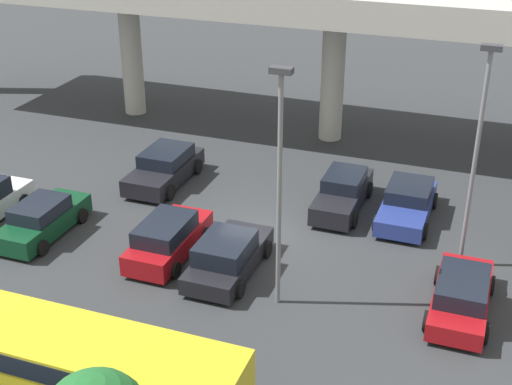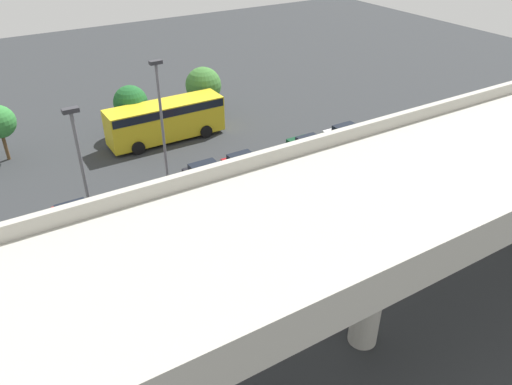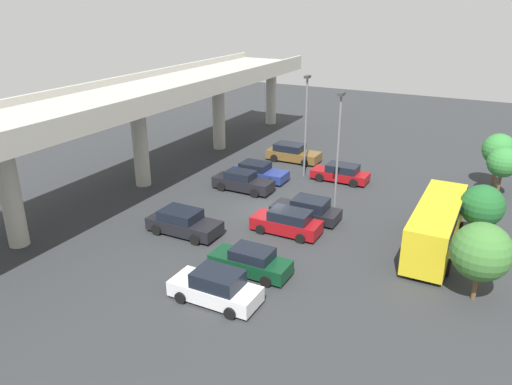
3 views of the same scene
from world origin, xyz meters
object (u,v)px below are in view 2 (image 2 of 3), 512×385
parked_car_2 (345,200)px  parked_car_3 (249,172)px  parked_car_4 (210,181)px  lamp_post_near_aisle (162,120)px  parked_car_6 (171,269)px  parked_car_7 (78,224)px  parked_car_8 (38,309)px  parked_car_0 (352,141)px  tree_front_left (203,85)px  parked_car_1 (314,151)px  shuttle_bus (166,118)px  tree_front_centre (131,103)px  lamp_post_mid_lot (85,180)px  parked_car_5 (221,249)px

parked_car_2 → parked_car_3: (3.10, -5.89, 0.01)m
parked_car_4 → lamp_post_near_aisle: (2.34, -1.17, 4.18)m
parked_car_6 → parked_car_2: bearing=-88.2°
parked_car_4 → parked_car_6: size_ratio=0.99×
parked_car_3 → parked_car_7: parked_car_3 is taller
parked_car_8 → parked_car_4: bearing=-62.1°
parked_car_0 → parked_car_6: size_ratio=0.98×
lamp_post_near_aisle → parked_car_4: bearing=153.4°
parked_car_2 → parked_car_7: 15.19m
parked_car_6 → tree_front_left: bearing=-31.1°
parked_car_1 → tree_front_left: bearing=-165.3°
parked_car_1 → shuttle_bus: size_ratio=0.51×
parked_car_8 → tree_front_left: tree_front_left is taller
lamp_post_near_aisle → tree_front_centre: 9.83m
parked_car_0 → parked_car_6: 17.93m
parked_car_3 → tree_front_centre: (3.77, -10.98, 1.86)m
tree_front_centre → parked_car_1: bearing=130.8°
parked_car_8 → lamp_post_near_aisle: size_ratio=0.58×
shuttle_bus → lamp_post_mid_lot: (8.66, 11.96, 3.16)m
parked_car_1 → parked_car_5: size_ratio=0.94×
parked_car_3 → lamp_post_near_aisle: lamp_post_near_aisle is taller
parked_car_1 → parked_car_4: (8.08, -0.05, 0.01)m
parked_car_2 → parked_car_4: bearing=42.5°
parked_car_1 → parked_car_8: bearing=-72.8°
shuttle_bus → parked_car_3: bearing=102.7°
parked_car_6 → shuttle_bus: 16.23m
parked_car_8 → parked_car_6: bearing=-94.6°
parked_car_7 → lamp_post_near_aisle: bearing=104.6°
parked_car_1 → parked_car_4: parked_car_4 is taller
parked_car_1 → parked_car_3: (5.48, 0.27, 0.06)m
parked_car_4 → parked_car_7: bearing=-87.3°
parked_car_0 → lamp_post_mid_lot: size_ratio=0.54×
lamp_post_near_aisle → tree_front_centre: lamp_post_near_aisle is taller
parked_car_4 → parked_car_7: (8.33, 0.39, -0.01)m
parked_car_6 → parked_car_8: (5.97, -0.48, 0.08)m
parked_car_5 → lamp_post_mid_lot: lamp_post_mid_lot is taller
parked_car_0 → parked_car_8: bearing=-75.7°
parked_car_6 → parked_car_8: 5.99m
parked_car_4 → lamp_post_near_aisle: bearing=-116.6°
parked_car_5 → parked_car_8: size_ratio=0.98×
parked_car_3 → lamp_post_near_aisle: size_ratio=0.53×
tree_front_left → parked_car_4: bearing=65.2°
parked_car_8 → parked_car_0: bearing=-75.7°
lamp_post_near_aisle → lamp_post_mid_lot: lamp_post_mid_lot is taller
parked_car_0 → shuttle_bus: size_ratio=0.52×
parked_car_2 → lamp_post_near_aisle: 11.66m
parked_car_7 → shuttle_bus: (-8.95, -8.82, 1.06)m
parked_car_5 → shuttle_bus: size_ratio=0.55×
parked_car_2 → parked_car_3: 6.66m
parked_car_0 → parked_car_7: parked_car_0 is taller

